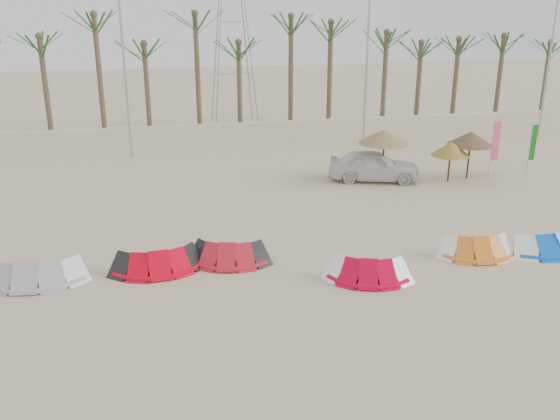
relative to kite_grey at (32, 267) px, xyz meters
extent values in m
plane|color=tan|center=(8.87, -4.43, -0.42)|extent=(120.00, 120.00, 0.00)
cube|color=beige|center=(8.87, 17.57, 0.23)|extent=(60.00, 0.30, 1.30)
cylinder|color=brown|center=(4.87, 19.07, 2.83)|extent=(0.32, 0.32, 6.50)
ellipsoid|color=#194719|center=(4.87, 19.07, 6.08)|extent=(4.00, 4.00, 2.40)
cylinder|color=brown|center=(14.87, 19.07, 2.83)|extent=(0.32, 0.32, 6.50)
ellipsoid|color=#194719|center=(14.87, 19.07, 6.08)|extent=(4.00, 4.00, 2.40)
cylinder|color=brown|center=(24.87, 19.07, 2.83)|extent=(0.32, 0.32, 6.50)
ellipsoid|color=#194719|center=(24.87, 19.07, 6.08)|extent=(4.00, 4.00, 2.40)
cylinder|color=#A5A8AD|center=(2.87, 15.57, 5.08)|extent=(0.14, 0.14, 11.00)
cylinder|color=#A5A8AD|center=(16.87, 15.57, 5.08)|extent=(0.14, 0.14, 11.00)
cylinder|color=#A5A8AD|center=(28.87, 15.57, 5.08)|extent=(0.14, 0.14, 11.00)
cylinder|color=#999999|center=(0.00, -0.32, -0.32)|extent=(3.38, 0.59, 0.20)
cube|color=white|center=(1.52, -0.22, -0.17)|extent=(0.72, 1.16, 0.40)
cylinder|color=red|center=(4.19, -0.27, -0.32)|extent=(2.95, 0.50, 0.20)
cube|color=black|center=(2.86, -0.17, -0.17)|extent=(0.71, 1.16, 0.40)
cube|color=black|center=(5.51, -0.17, -0.17)|extent=(0.71, 1.16, 0.40)
cylinder|color=red|center=(6.65, -0.11, -0.32)|extent=(2.61, 0.84, 0.20)
cube|color=black|center=(5.46, -0.01, -0.17)|extent=(0.85, 1.21, 0.40)
cube|color=black|center=(7.84, -0.01, -0.17)|extent=(0.85, 1.21, 0.40)
cylinder|color=red|center=(11.11, -2.38, -0.32)|extent=(2.52, 0.99, 0.20)
cube|color=white|center=(9.95, -2.28, -0.17)|extent=(0.91, 1.23, 0.40)
cube|color=white|center=(12.27, -2.28, -0.17)|extent=(0.91, 1.23, 0.40)
cylinder|color=orange|center=(15.71, -1.30, -0.32)|extent=(2.56, 0.52, 0.20)
cube|color=white|center=(14.56, -1.20, -0.17)|extent=(0.73, 1.17, 0.40)
cube|color=white|center=(16.86, -1.20, -0.17)|extent=(0.73, 1.17, 0.40)
cylinder|color=blue|center=(18.81, -1.20, -0.32)|extent=(3.33, 1.24, 0.20)
cube|color=white|center=(17.26, -1.10, -0.17)|extent=(0.91, 1.23, 0.40)
cylinder|color=#4C331E|center=(15.51, 8.39, 0.85)|extent=(0.10, 0.10, 2.55)
cone|color=#9B804B|center=(15.51, 8.39, 1.88)|extent=(2.58, 2.58, 0.70)
cylinder|color=#4C331E|center=(18.73, 7.60, 0.56)|extent=(0.10, 0.10, 1.96)
cone|color=#A28435|center=(18.73, 7.60, 1.29)|extent=(1.92, 1.92, 0.70)
cylinder|color=#4C331E|center=(19.95, 7.95, 0.75)|extent=(0.10, 0.10, 2.35)
cone|color=brown|center=(19.95, 7.95, 1.68)|extent=(2.32, 2.32, 0.70)
cylinder|color=#A5A8AD|center=(21.04, 7.74, 1.13)|extent=(0.04, 0.04, 3.10)
cube|color=#E64883|center=(21.26, 7.74, 1.50)|extent=(0.42, 0.08, 2.01)
cylinder|color=#A5A8AD|center=(23.14, 7.67, 1.00)|extent=(0.04, 0.04, 2.85)
cube|color=#0B5C14|center=(23.36, 7.67, 1.34)|extent=(0.41, 0.15, 1.85)
imported|color=silver|center=(15.09, 8.55, 0.35)|extent=(4.86, 3.01, 1.54)
camera|label=1|loc=(4.56, -20.41, 9.06)|focal=40.00mm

